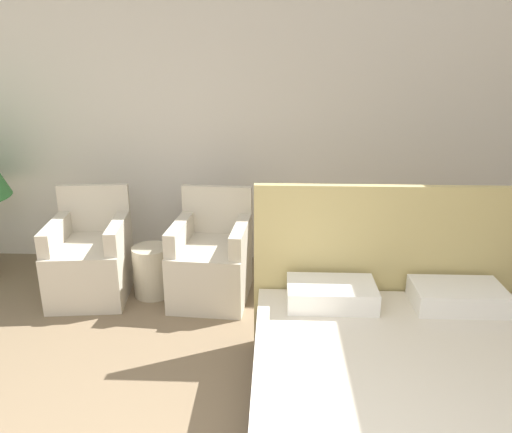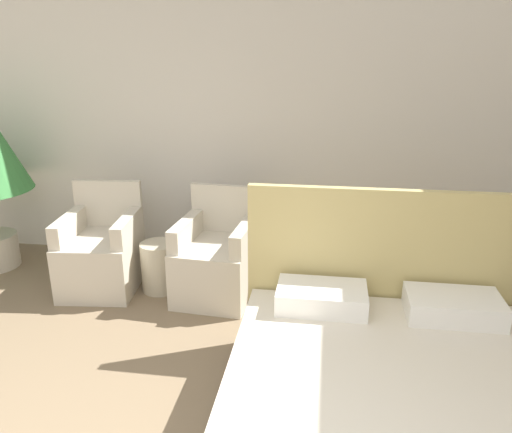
% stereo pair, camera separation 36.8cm
% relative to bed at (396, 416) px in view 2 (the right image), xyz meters
% --- Properties ---
extents(wall_back, '(10.00, 0.06, 2.90)m').
position_rel_bed_xyz_m(wall_back, '(-1.30, 2.54, 1.19)').
color(wall_back, silver).
rests_on(wall_back, ground_plane).
extents(bed, '(1.81, 2.09, 1.19)m').
position_rel_bed_xyz_m(bed, '(0.00, 0.00, 0.00)').
color(bed, '#4C4238').
rests_on(bed, ground_plane).
extents(armchair_near_window_left, '(0.68, 0.76, 0.90)m').
position_rel_bed_xyz_m(armchair_near_window_left, '(-2.33, 1.65, 0.04)').
color(armchair_near_window_left, beige).
rests_on(armchair_near_window_left, ground_plane).
extents(armchair_near_window_right, '(0.66, 0.75, 0.90)m').
position_rel_bed_xyz_m(armchair_near_window_right, '(-1.30, 1.65, 0.04)').
color(armchair_near_window_right, beige).
rests_on(armchair_near_window_right, ground_plane).
extents(side_table, '(0.32, 0.32, 0.44)m').
position_rel_bed_xyz_m(side_table, '(-1.81, 1.68, -0.05)').
color(side_table, '#B7AD93').
rests_on(side_table, ground_plane).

